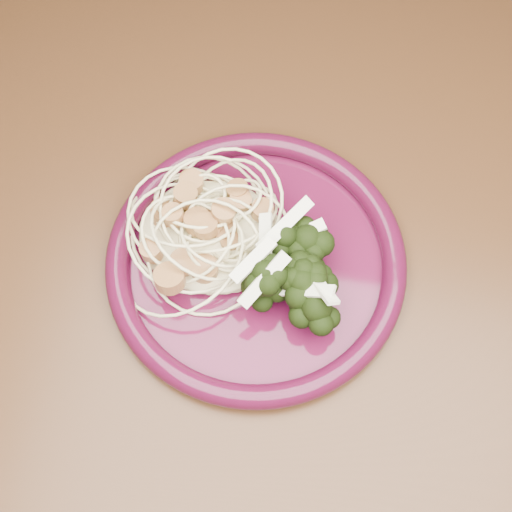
{
  "coord_description": "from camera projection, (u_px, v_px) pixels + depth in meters",
  "views": [
    {
      "loc": [
        0.03,
        -0.22,
        1.33
      ],
      "look_at": [
        -0.01,
        0.04,
        0.77
      ],
      "focal_mm": 50.0,
      "sensor_mm": 36.0,
      "label": 1
    }
  ],
  "objects": [
    {
      "name": "spaghetti_pile",
      "position": [
        211.0,
        231.0,
        0.63
      ],
      "size": [
        0.16,
        0.15,
        0.03
      ],
      "primitive_type": "ellipsoid",
      "rotation": [
        0.0,
        0.0,
        -0.36
      ],
      "color": "beige",
      "rests_on": "dinner_plate"
    },
    {
      "name": "broccoli_pile",
      "position": [
        314.0,
        283.0,
        0.6
      ],
      "size": [
        0.13,
        0.16,
        0.05
      ],
      "primitive_type": "ellipsoid",
      "rotation": [
        0.0,
        0.0,
        -0.36
      ],
      "color": "black",
      "rests_on": "dinner_plate"
    },
    {
      "name": "dining_table",
      "position": [
        264.0,
        340.0,
        0.71
      ],
      "size": [
        1.2,
        0.8,
        0.75
      ],
      "color": "#472814",
      "rests_on": "ground"
    },
    {
      "name": "scallop_cluster",
      "position": [
        208.0,
        211.0,
        0.6
      ],
      "size": [
        0.16,
        0.16,
        0.04
      ],
      "primitive_type": null,
      "rotation": [
        0.0,
        0.0,
        -0.36
      ],
      "color": "#AF7B46",
      "rests_on": "spaghetti_pile"
    },
    {
      "name": "onion_garnish",
      "position": [
        317.0,
        268.0,
        0.57
      ],
      "size": [
        0.09,
        0.11,
        0.06
      ],
      "primitive_type": null,
      "rotation": [
        0.0,
        0.0,
        -0.36
      ],
      "color": "white",
      "rests_on": "broccoli_pile"
    },
    {
      "name": "dinner_plate",
      "position": [
        256.0,
        261.0,
        0.63
      ],
      "size": [
        0.34,
        0.34,
        0.02
      ],
      "rotation": [
        0.0,
        0.0,
        -0.36
      ],
      "color": "#450B25",
      "rests_on": "dining_table"
    }
  ]
}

